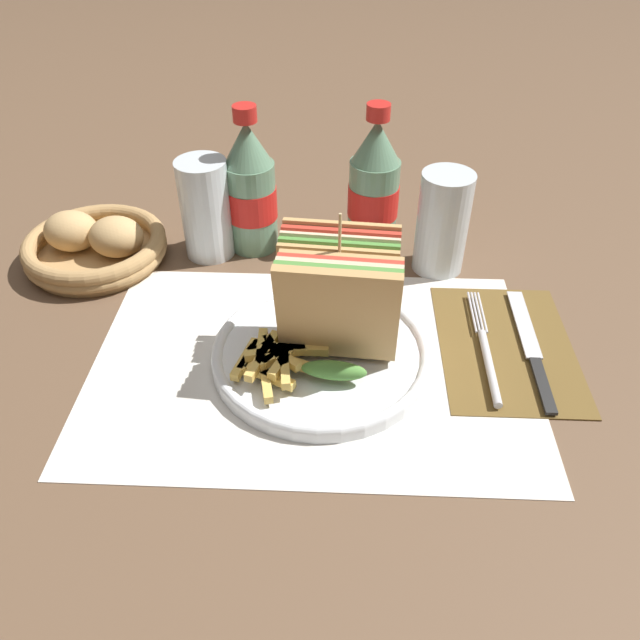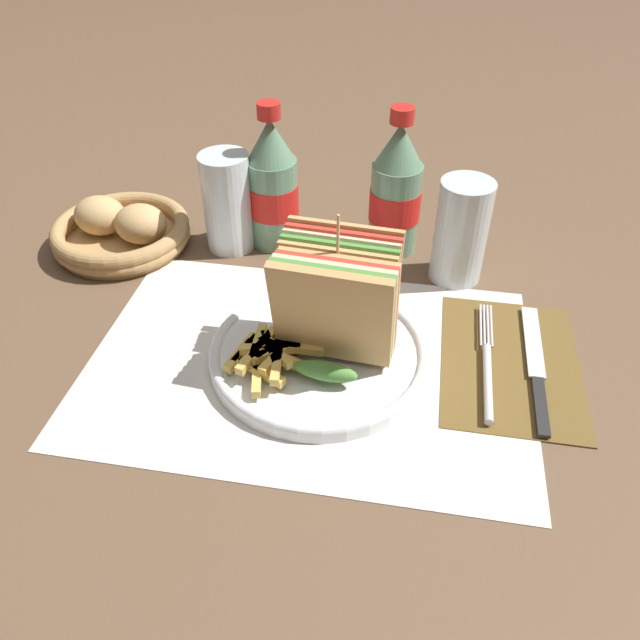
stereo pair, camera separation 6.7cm
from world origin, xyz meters
name	(u,v)px [view 2 (the right image)]	position (x,y,z in m)	size (l,w,h in m)	color
ground_plane	(324,342)	(0.00, 0.00, 0.00)	(4.00, 4.00, 0.00)	brown
placemat	(309,362)	(-0.01, -0.04, 0.00)	(0.47, 0.33, 0.00)	silver
plate_main	(317,353)	(0.00, -0.03, 0.01)	(0.24, 0.24, 0.02)	white
club_sandwich	(336,301)	(0.02, -0.02, 0.08)	(0.13, 0.12, 0.16)	tan
fries_pile	(269,352)	(-0.05, -0.06, 0.03)	(0.10, 0.12, 0.02)	#E0B756
napkin	(510,365)	(0.21, 0.00, 0.00)	(0.15, 0.21, 0.00)	brown
fork	(487,369)	(0.18, -0.02, 0.01)	(0.02, 0.19, 0.01)	silver
knife	(536,367)	(0.23, -0.01, 0.01)	(0.02, 0.20, 0.00)	black
coke_bottle_near	(273,187)	(-0.10, 0.20, 0.08)	(0.07, 0.07, 0.19)	slate
coke_bottle_far	(396,192)	(0.06, 0.21, 0.08)	(0.07, 0.07, 0.19)	slate
glass_near	(461,232)	(0.14, 0.16, 0.07)	(0.07, 0.07, 0.13)	silver
glass_far	(228,203)	(-0.16, 0.18, 0.07)	(0.07, 0.07, 0.13)	silver
bread_basket	(121,231)	(-0.31, 0.15, 0.02)	(0.18, 0.18, 0.06)	#AD8451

